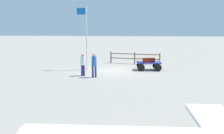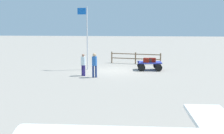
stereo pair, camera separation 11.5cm
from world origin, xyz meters
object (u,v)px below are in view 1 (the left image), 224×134
suitcase_olive (149,60)px  suitcase_maroon (146,60)px  worker_lead (94,63)px  flagpole (86,34)px  suitcase_dark (152,60)px  worker_trailing (83,63)px  luggage_cart (149,64)px

suitcase_olive → suitcase_maroon: 0.32m
worker_lead → flagpole: flagpole is taller
suitcase_dark → worker_trailing: size_ratio=0.39×
suitcase_olive → worker_lead: bearing=38.4°
suitcase_dark → luggage_cart: bearing=-38.1°
luggage_cart → suitcase_dark: (-0.22, 0.17, 0.37)m
suitcase_dark → suitcase_maroon: size_ratio=1.25×
suitcase_olive → flagpole: flagpole is taller
luggage_cart → flagpole: 5.73m
luggage_cart → suitcase_olive: bearing=85.7°
luggage_cart → suitcase_maroon: suitcase_maroon is taller
worker_lead → flagpole: (1.14, -3.13, 1.94)m
suitcase_dark → suitcase_maroon: (0.49, 0.20, 0.01)m
luggage_cart → suitcase_dark: suitcase_dark is taller
suitcase_olive → worker_lead: worker_lead is taller
suitcase_olive → worker_trailing: bearing=28.3°
suitcase_maroon → suitcase_dark: bearing=-157.8°
luggage_cart → worker_lead: 5.26m
flagpole → suitcase_olive: bearing=-179.6°
suitcase_maroon → worker_trailing: size_ratio=0.31×
suitcase_olive → flagpole: 5.57m
suitcase_dark → worker_lead: worker_lead is taller
worker_lead → suitcase_olive: bearing=-141.6°
worker_lead → flagpole: 3.86m
flagpole → suitcase_maroon: bearing=178.2°
worker_lead → worker_trailing: 1.05m
worker_trailing → flagpole: bearing=-84.8°
luggage_cart → suitcase_olive: size_ratio=3.94×
suitcase_dark → worker_lead: 5.30m
suitcase_maroon → worker_lead: worker_lead is taller
worker_lead → luggage_cart: bearing=-140.1°
luggage_cart → flagpole: size_ratio=0.39×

